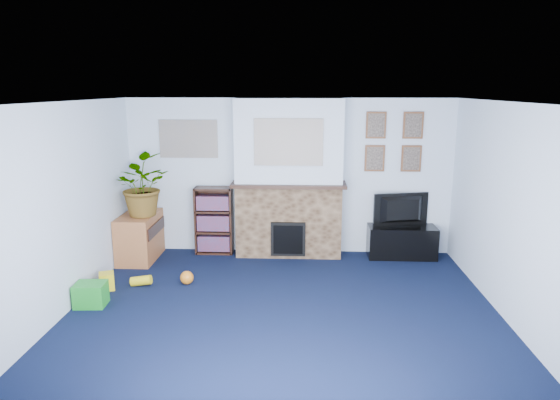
# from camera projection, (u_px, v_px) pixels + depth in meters

# --- Properties ---
(floor) EXTENTS (5.00, 4.50, 0.01)m
(floor) POSITION_uv_depth(u_px,v_px,m) (283.00, 312.00, 5.79)
(floor) COLOR black
(floor) RESTS_ON ground
(ceiling) EXTENTS (5.00, 4.50, 0.01)m
(ceiling) POSITION_uv_depth(u_px,v_px,m) (283.00, 102.00, 5.26)
(ceiling) COLOR white
(ceiling) RESTS_ON wall_back
(wall_back) EXTENTS (5.00, 0.04, 2.40)m
(wall_back) POSITION_uv_depth(u_px,v_px,m) (289.00, 177.00, 7.72)
(wall_back) COLOR silver
(wall_back) RESTS_ON ground
(wall_front) EXTENTS (5.00, 0.04, 2.40)m
(wall_front) POSITION_uv_depth(u_px,v_px,m) (269.00, 294.00, 3.34)
(wall_front) COLOR silver
(wall_front) RESTS_ON ground
(wall_left) EXTENTS (0.04, 4.50, 2.40)m
(wall_left) POSITION_uv_depth(u_px,v_px,m) (63.00, 210.00, 5.65)
(wall_left) COLOR silver
(wall_left) RESTS_ON ground
(wall_right) EXTENTS (0.04, 4.50, 2.40)m
(wall_right) POSITION_uv_depth(u_px,v_px,m) (513.00, 215.00, 5.41)
(wall_right) COLOR silver
(wall_right) RESTS_ON ground
(chimney_breast) EXTENTS (1.72, 0.50, 2.40)m
(chimney_breast) POSITION_uv_depth(u_px,v_px,m) (289.00, 180.00, 7.53)
(chimney_breast) COLOR brown
(chimney_breast) RESTS_ON ground
(collage_main) EXTENTS (1.00, 0.03, 0.68)m
(collage_main) POSITION_uv_depth(u_px,v_px,m) (288.00, 142.00, 7.19)
(collage_main) COLOR gray
(collage_main) RESTS_ON chimney_breast
(collage_left) EXTENTS (0.90, 0.03, 0.58)m
(collage_left) POSITION_uv_depth(u_px,v_px,m) (188.00, 139.00, 7.65)
(collage_left) COLOR gray
(collage_left) RESTS_ON wall_back
(portrait_tl) EXTENTS (0.30, 0.03, 0.40)m
(portrait_tl) POSITION_uv_depth(u_px,v_px,m) (376.00, 125.00, 7.46)
(portrait_tl) COLOR brown
(portrait_tl) RESTS_ON wall_back
(portrait_tr) EXTENTS (0.30, 0.03, 0.40)m
(portrait_tr) POSITION_uv_depth(u_px,v_px,m) (413.00, 125.00, 7.44)
(portrait_tr) COLOR brown
(portrait_tr) RESTS_ON wall_back
(portrait_bl) EXTENTS (0.30, 0.03, 0.40)m
(portrait_bl) POSITION_uv_depth(u_px,v_px,m) (375.00, 158.00, 7.58)
(portrait_bl) COLOR brown
(portrait_bl) RESTS_ON wall_back
(portrait_br) EXTENTS (0.30, 0.03, 0.40)m
(portrait_br) POSITION_uv_depth(u_px,v_px,m) (411.00, 158.00, 7.55)
(portrait_br) COLOR brown
(portrait_br) RESTS_ON wall_back
(tv_stand) EXTENTS (1.02, 0.43, 0.48)m
(tv_stand) POSITION_uv_depth(u_px,v_px,m) (402.00, 243.00, 7.64)
(tv_stand) COLOR black
(tv_stand) RESTS_ON ground
(television) EXTENTS (0.87, 0.31, 0.50)m
(television) POSITION_uv_depth(u_px,v_px,m) (403.00, 210.00, 7.55)
(television) COLOR black
(television) RESTS_ON tv_stand
(bookshelf) EXTENTS (0.58, 0.28, 1.05)m
(bookshelf) POSITION_uv_depth(u_px,v_px,m) (214.00, 222.00, 7.79)
(bookshelf) COLOR black
(bookshelf) RESTS_ON ground
(sideboard) EXTENTS (0.50, 0.89, 0.69)m
(sideboard) POSITION_uv_depth(u_px,v_px,m) (140.00, 237.00, 7.53)
(sideboard) COLOR #9F5C33
(sideboard) RESTS_ON ground
(potted_plant) EXTENTS (1.08, 1.08, 0.91)m
(potted_plant) POSITION_uv_depth(u_px,v_px,m) (139.00, 186.00, 7.30)
(potted_plant) COLOR #26661E
(potted_plant) RESTS_ON sideboard
(mantel_clock) EXTENTS (0.09, 0.05, 0.12)m
(mantel_clock) POSITION_uv_depth(u_px,v_px,m) (286.00, 178.00, 7.48)
(mantel_clock) COLOR gold
(mantel_clock) RESTS_ON chimney_breast
(mantel_candle) EXTENTS (0.05, 0.05, 0.15)m
(mantel_candle) POSITION_uv_depth(u_px,v_px,m) (311.00, 178.00, 7.46)
(mantel_candle) COLOR #B2BFC6
(mantel_candle) RESTS_ON chimney_breast
(mantel_teddy) EXTENTS (0.12, 0.12, 0.12)m
(mantel_teddy) POSITION_uv_depth(u_px,v_px,m) (257.00, 178.00, 7.50)
(mantel_teddy) COLOR gray
(mantel_teddy) RESTS_ON chimney_breast
(mantel_can) EXTENTS (0.06, 0.06, 0.13)m
(mantel_can) POSITION_uv_depth(u_px,v_px,m) (336.00, 179.00, 7.44)
(mantel_can) COLOR yellow
(mantel_can) RESTS_ON chimney_breast
(green_crate) EXTENTS (0.37, 0.30, 0.28)m
(green_crate) POSITION_uv_depth(u_px,v_px,m) (91.00, 294.00, 5.94)
(green_crate) COLOR #198C26
(green_crate) RESTS_ON ground
(toy_ball) EXTENTS (0.18, 0.18, 0.18)m
(toy_ball) POSITION_uv_depth(u_px,v_px,m) (187.00, 278.00, 6.61)
(toy_ball) COLOR orange
(toy_ball) RESTS_ON ground
(toy_block) EXTENTS (0.24, 0.24, 0.22)m
(toy_block) POSITION_uv_depth(u_px,v_px,m) (107.00, 281.00, 6.43)
(toy_block) COLOR yellow
(toy_block) RESTS_ON ground
(toy_tube) EXTENTS (0.28, 0.12, 0.16)m
(toy_tube) POSITION_uv_depth(u_px,v_px,m) (141.00, 281.00, 6.55)
(toy_tube) COLOR yellow
(toy_tube) RESTS_ON ground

